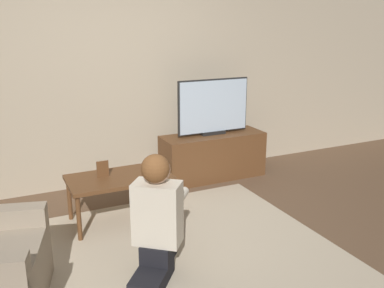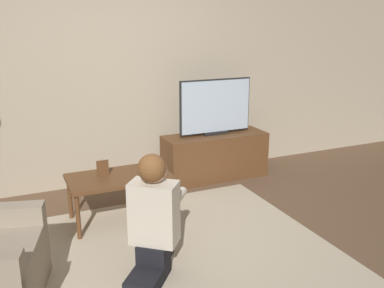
% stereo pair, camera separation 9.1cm
% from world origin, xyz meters
% --- Properties ---
extents(ground_plane, '(10.00, 10.00, 0.00)m').
position_xyz_m(ground_plane, '(0.00, 0.00, 0.00)').
color(ground_plane, brown).
extents(wall_back, '(10.00, 0.06, 2.60)m').
position_xyz_m(wall_back, '(0.00, 1.93, 1.30)').
color(wall_back, tan).
rests_on(wall_back, ground_plane).
extents(rug, '(2.75, 2.36, 0.02)m').
position_xyz_m(rug, '(0.00, 0.00, 0.01)').
color(rug, '#BCAD93').
rests_on(rug, ground_plane).
extents(tv_stand, '(1.25, 0.43, 0.54)m').
position_xyz_m(tv_stand, '(1.22, 1.54, 0.27)').
color(tv_stand, brown).
rests_on(tv_stand, ground_plane).
extents(tv, '(0.90, 0.08, 0.66)m').
position_xyz_m(tv, '(1.22, 1.54, 0.87)').
color(tv, black).
rests_on(tv, tv_stand).
extents(coffee_table, '(0.93, 0.53, 0.46)m').
position_xyz_m(coffee_table, '(-0.13, 0.85, 0.41)').
color(coffee_table, brown).
rests_on(coffee_table, ground_plane).
extents(person_kneeling, '(0.67, 0.75, 0.93)m').
position_xyz_m(person_kneeling, '(-0.13, -0.13, 0.49)').
color(person_kneeling, black).
rests_on(person_kneeling, rug).
extents(picture_frame, '(0.11, 0.01, 0.15)m').
position_xyz_m(picture_frame, '(-0.26, 0.91, 0.53)').
color(picture_frame, brown).
rests_on(picture_frame, coffee_table).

